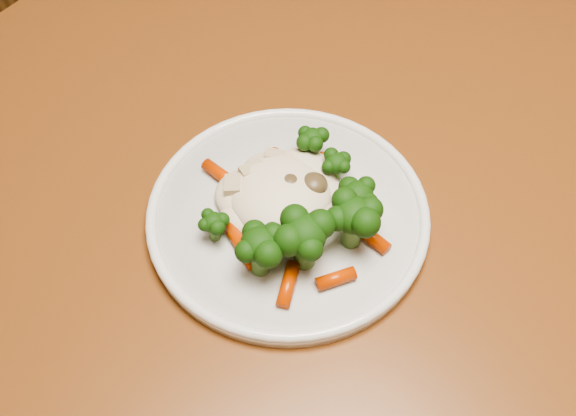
% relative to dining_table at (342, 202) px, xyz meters
% --- Properties ---
extents(dining_table, '(1.56, 1.32, 0.75)m').
position_rel_dining_table_xyz_m(dining_table, '(0.00, 0.00, 0.00)').
color(dining_table, brown).
rests_on(dining_table, ground).
extents(plate, '(0.26, 0.26, 0.01)m').
position_rel_dining_table_xyz_m(plate, '(-0.09, -0.05, 0.09)').
color(plate, white).
rests_on(plate, dining_table).
extents(meal, '(0.16, 0.18, 0.05)m').
position_rel_dining_table_xyz_m(meal, '(-0.10, -0.06, 0.12)').
color(meal, '#F2E0C1').
rests_on(meal, plate).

